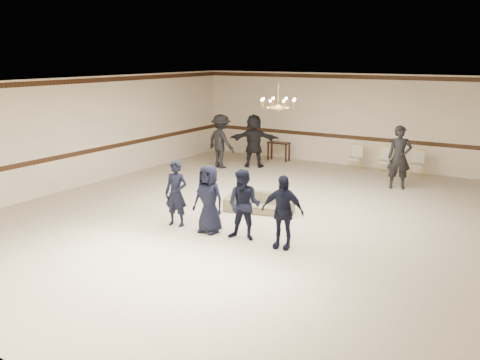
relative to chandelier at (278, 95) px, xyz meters
The scene contains 16 objects.
room 1.62m from the chandelier, 90.00° to the right, with size 12.01×14.01×3.21m.
chair_rail 6.27m from the chandelier, 90.00° to the left, with size 12.00×0.02×0.14m, color #391D11.
crown_molding 5.99m from the chandelier, 90.00° to the left, with size 12.00×0.02×0.14m, color #391D11.
chandelier is the anchor object (origin of this frame).
boy_a 3.52m from the chandelier, 116.87° to the right, with size 0.55×0.36×1.52m, color black.
boy_b 3.31m from the chandelier, 98.43° to the right, with size 0.74×0.48×1.52m, color black.
boy_c 3.33m from the chandelier, 78.13° to the right, with size 0.74×0.57×1.52m, color black.
boy_d 3.58m from the chandelier, 60.38° to the right, with size 0.89×0.37×1.52m, color black.
settee 2.70m from the chandelier, 107.52° to the right, with size 1.70×0.67×0.50m, color brown.
adult_left 5.43m from the chandelier, 139.75° to the left, with size 1.19×0.69×1.85m, color black.
adult_mid 5.33m from the chandelier, 126.75° to the left, with size 1.71×0.55×1.85m, color black.
adult_right 4.60m from the chandelier, 59.20° to the left, with size 0.67×0.44×1.85m, color black.
banquet_chair_left 5.76m from the chandelier, 87.08° to the left, with size 0.42×0.42×0.87m, color beige, non-canonical shape.
banquet_chair_mid 5.89m from the chandelier, 76.34° to the left, with size 0.42×0.42×0.87m, color beige, non-canonical shape.
banquet_chair_right 6.18m from the chandelier, 66.49° to the left, with size 0.42×0.42×0.87m, color beige, non-canonical shape.
console_table 6.57m from the chandelier, 116.82° to the left, with size 0.82×0.35×0.69m, color black.
Camera 1 is at (5.95, -10.56, 3.85)m, focal length 39.23 mm.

